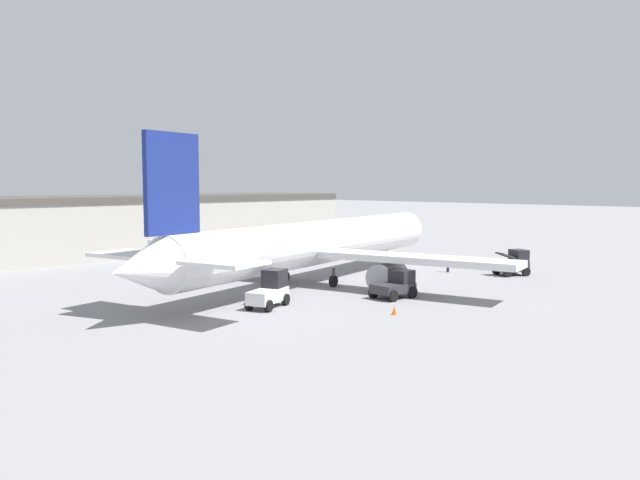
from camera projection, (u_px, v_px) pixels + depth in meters
name	position (u px, v px, depth m)	size (l,w,h in m)	color
ground_plane	(320.00, 281.00, 52.57)	(400.00, 400.00, 0.00)	gray
terminal_building	(54.00, 227.00, 68.92)	(77.04, 14.70, 6.80)	#ADA89E
airplane	(314.00, 244.00, 51.43)	(41.96, 34.12, 11.30)	silver
ground_crew_worker	(448.00, 263.00, 57.94)	(0.35, 0.35, 1.61)	#1E2338
baggage_tug	(395.00, 285.00, 44.98)	(3.15, 2.35, 1.99)	#2D2D33
belt_loader_truck	(513.00, 263.00, 56.03)	(3.30, 2.99, 2.30)	#2D2D33
pushback_tug	(270.00, 290.00, 41.64)	(3.80, 2.73, 2.46)	silver
safety_cone_near	(394.00, 310.00, 39.19)	(0.36, 0.36, 0.55)	#EF590F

